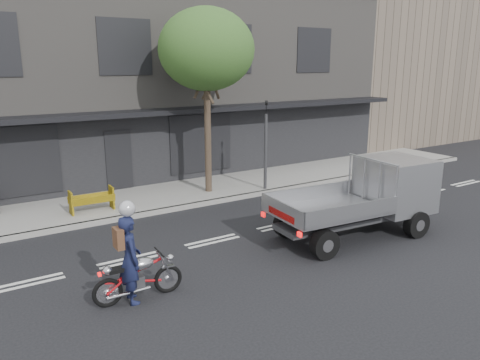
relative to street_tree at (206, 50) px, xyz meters
name	(u,v)px	position (x,y,z in m)	size (l,w,h in m)	color
ground	(212,241)	(-2.20, -4.20, -5.28)	(80.00, 80.00, 0.00)	black
sidewalk	(149,199)	(-2.20, 0.50, -5.20)	(32.00, 3.20, 0.15)	gray
kerb	(167,210)	(-2.20, -1.10, -5.20)	(32.00, 0.20, 0.15)	gray
building_main	(90,82)	(-2.20, 7.10, -1.28)	(26.00, 10.00, 8.00)	slate
building_neighbour	(388,60)	(17.80, 7.10, -0.28)	(14.00, 10.00, 10.00)	brown
street_tree	(206,50)	(0.00, 0.00, 0.00)	(3.40, 3.40, 6.74)	#382B21
traffic_light_pole	(266,150)	(2.00, -0.85, -3.63)	(0.12, 0.12, 3.50)	#2D2D30
motorcycle	(138,277)	(-5.11, -6.24, -4.77)	(1.93, 0.56, 0.99)	black
rider	(130,259)	(-5.26, -6.24, -4.34)	(0.68, 0.45, 1.87)	#141938
flatbed_ute	(383,189)	(2.42, -6.15, -4.00)	(4.98, 2.36, 2.24)	black
construction_barrier	(94,201)	(-4.38, -0.33, -4.73)	(1.40, 0.56, 0.79)	yellow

